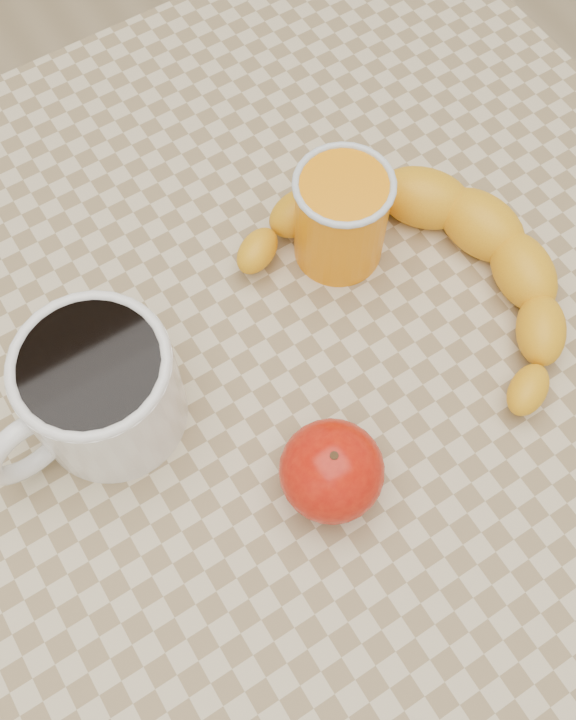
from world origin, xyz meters
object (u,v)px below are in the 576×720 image
apple (332,471)px  orange_juice_glass (341,217)px  banana (425,272)px  table (288,411)px  coffee_mug (98,390)px

apple → orange_juice_glass: bearing=54.5°
apple → banana: 0.18m
table → coffee_mug: 0.19m
table → banana: (0.13, 0.00, 0.11)m
coffee_mug → table: bearing=-16.6°
table → banana: 0.17m
coffee_mug → orange_juice_glass: bearing=8.0°
coffee_mug → banana: 0.27m
table → apple: size_ratio=10.17×
coffee_mug → orange_juice_glass: (0.23, 0.03, -0.00)m
coffee_mug → apple: coffee_mug is taller
orange_juice_glass → banana: size_ratio=0.25×
table → orange_juice_glass: (0.09, 0.07, 0.13)m
table → coffee_mug: size_ratio=4.96×
apple → banana: (0.15, 0.10, -0.01)m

